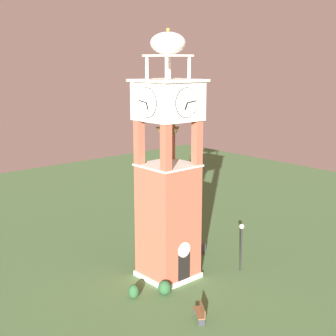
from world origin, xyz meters
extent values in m
plane|color=#476B3D|center=(0.00, 0.00, 0.00)|extent=(80.00, 80.00, 0.00)
cube|color=#9E4C38|center=(0.00, 0.00, 4.12)|extent=(3.38, 3.38, 8.24)
cube|color=silver|center=(0.00, 0.00, 0.17)|extent=(3.58, 3.58, 0.35)
cube|color=black|center=(0.00, -1.71, 1.15)|extent=(1.10, 0.04, 2.20)
cylinder|color=silver|center=(0.00, -1.71, 2.55)|extent=(1.10, 0.04, 1.10)
cube|color=#9E4C38|center=(-1.41, -1.41, 9.83)|extent=(0.56, 0.56, 3.18)
cube|color=#9E4C38|center=(1.41, -1.41, 9.83)|extent=(0.56, 0.56, 3.18)
cube|color=#9E4C38|center=(-1.41, 1.41, 9.83)|extent=(0.56, 0.56, 3.18)
cube|color=#9E4C38|center=(1.41, 1.41, 9.83)|extent=(0.56, 0.56, 3.18)
cube|color=silver|center=(0.00, 0.00, 8.30)|extent=(3.54, 3.54, 0.12)
cone|color=brown|center=(0.76, 0.01, 10.67)|extent=(0.42, 0.42, 0.46)
cone|color=brown|center=(-0.12, 0.75, 10.67)|extent=(0.55, 0.55, 0.41)
cone|color=brown|center=(-0.76, -0.06, 10.67)|extent=(0.42, 0.42, 0.43)
cone|color=brown|center=(-0.15, -0.75, 10.67)|extent=(0.56, 0.56, 0.38)
cube|color=silver|center=(0.00, 0.00, 12.71)|extent=(3.62, 3.62, 2.59)
cylinder|color=white|center=(0.00, -1.83, 12.71)|extent=(1.97, 0.05, 1.97)
torus|color=black|center=(0.00, -1.83, 12.71)|extent=(1.99, 0.06, 1.99)
cube|color=black|center=(-0.10, -1.89, 12.49)|extent=(0.28, 0.03, 0.49)
cube|color=black|center=(0.39, -1.89, 12.76)|extent=(0.79, 0.03, 0.16)
cylinder|color=white|center=(0.00, 1.83, 12.71)|extent=(1.97, 0.05, 1.97)
torus|color=black|center=(0.00, 1.83, 12.71)|extent=(1.99, 0.06, 1.99)
cube|color=black|center=(-0.10, 1.89, 12.49)|extent=(0.28, 0.03, 0.49)
cube|color=black|center=(0.39, 1.89, 12.76)|extent=(0.79, 0.03, 0.16)
cylinder|color=white|center=(-1.83, 0.00, 12.71)|extent=(0.05, 1.97, 1.97)
torus|color=black|center=(-1.83, 0.00, 12.71)|extent=(0.06, 1.99, 1.99)
cube|color=black|center=(-1.89, -0.10, 12.49)|extent=(0.03, 0.28, 0.49)
cube|color=black|center=(-1.89, 0.39, 12.76)|extent=(0.03, 0.79, 0.16)
cylinder|color=white|center=(1.83, 0.00, 12.71)|extent=(0.05, 1.97, 1.97)
torus|color=black|center=(1.83, 0.00, 12.71)|extent=(0.06, 1.99, 1.99)
cube|color=black|center=(1.89, -0.10, 12.49)|extent=(0.03, 0.28, 0.49)
cube|color=black|center=(1.89, 0.39, 12.76)|extent=(0.03, 0.79, 0.16)
cube|color=silver|center=(0.00, 0.00, 14.09)|extent=(3.98, 3.98, 0.16)
cylinder|color=silver|center=(-1.00, -1.00, 14.90)|extent=(0.22, 0.22, 1.47)
cylinder|color=silver|center=(1.00, -1.00, 14.90)|extent=(0.22, 0.22, 1.47)
cylinder|color=silver|center=(-1.00, 1.00, 14.90)|extent=(0.22, 0.22, 1.47)
cylinder|color=silver|center=(1.00, 1.00, 14.90)|extent=(0.22, 0.22, 1.47)
cube|color=silver|center=(0.00, 0.00, 15.69)|extent=(2.43, 2.43, 0.12)
ellipsoid|color=silver|center=(0.00, 0.00, 16.49)|extent=(2.35, 2.35, 1.47)
sphere|color=#B79338|center=(0.00, 0.00, 17.34)|extent=(0.24, 0.24, 0.24)
cube|color=brown|center=(-2.60, -5.82, 0.45)|extent=(1.26, 1.57, 0.06)
cube|color=brown|center=(-2.44, -5.93, 0.73)|extent=(0.93, 1.36, 0.44)
cube|color=#2D2D33|center=(-3.00, -6.42, 0.21)|extent=(0.37, 0.29, 0.42)
cube|color=#2D2D33|center=(-2.20, -5.22, 0.21)|extent=(0.37, 0.29, 0.42)
cylinder|color=black|center=(4.71, -2.85, 1.64)|extent=(0.12, 0.12, 3.29)
sphere|color=#F9EFCC|center=(4.71, -2.85, 3.47)|extent=(0.36, 0.36, 0.36)
cylinder|color=#4C4C51|center=(5.05, 1.45, 0.40)|extent=(0.52, 0.52, 0.80)
ellipsoid|color=#234C28|center=(1.62, 1.97, 0.52)|extent=(1.21, 1.21, 1.03)
ellipsoid|color=#234C28|center=(-3.94, -1.05, 0.48)|extent=(0.72, 0.72, 0.96)
ellipsoid|color=#234C28|center=(-2.05, -1.99, 0.49)|extent=(0.89, 0.89, 0.98)
camera|label=1|loc=(-21.80, -24.76, 15.43)|focal=52.13mm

